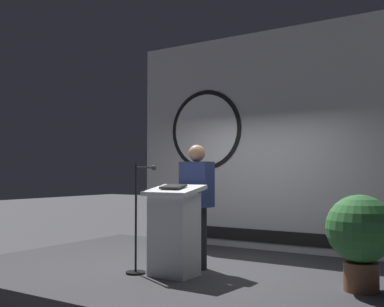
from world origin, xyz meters
TOP-DOWN VIEW (x-y plane):
  - ground_plane at (0.00, 0.00)m, footprint 40.00×40.00m
  - stage_platform at (0.00, 0.00)m, footprint 6.40×4.00m
  - banner_display at (-0.04, 1.85)m, footprint 4.77×0.12m
  - podium at (-0.15, -0.51)m, footprint 0.64×0.50m
  - speaker_person at (-0.13, -0.03)m, footprint 0.40×0.26m
  - microphone_stand at (-0.62, -0.61)m, footprint 0.24×0.51m
  - potted_plant at (1.90, -0.05)m, footprint 0.71×0.71m

SIDE VIEW (x-z plane):
  - ground_plane at x=0.00m, z-range 0.00..0.00m
  - stage_platform at x=0.00m, z-range 0.00..0.30m
  - microphone_stand at x=-0.62m, z-range 0.09..1.44m
  - podium at x=-0.15m, z-range 0.29..1.39m
  - potted_plant at x=1.90m, z-range 0.40..1.40m
  - speaker_person at x=-0.13m, z-range 0.32..1.91m
  - banner_display at x=-0.04m, z-range 0.29..3.84m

